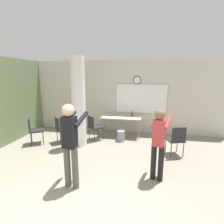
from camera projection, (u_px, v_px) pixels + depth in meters
name	position (u px, v px, depth m)	size (l,w,h in m)	color
wall_back	(121.00, 97.00, 6.88)	(8.00, 0.15, 2.80)	beige
support_pillar	(79.00, 103.00, 5.46)	(0.43, 0.43, 2.80)	white
folding_table	(121.00, 118.00, 6.50)	(1.47, 0.68, 0.72)	beige
bottle_on_table	(132.00, 114.00, 6.52)	(0.07, 0.07, 0.22)	#4C3319
waste_bin	(121.00, 136.00, 6.05)	(0.27, 0.27, 0.35)	gray
chair_table_left	(94.00, 126.00, 6.07)	(0.62, 0.62, 0.87)	#232328
chair_mid_room	(176.00, 139.00, 4.86)	(0.55, 0.55, 0.87)	#232328
chair_by_left_wall	(34.00, 129.00, 5.73)	(0.61, 0.61, 0.87)	#232328
chair_near_pillar	(61.00, 128.00, 5.86)	(0.62, 0.62, 0.87)	#232328
person_playing_front	(71.00, 140.00, 3.39)	(0.41, 0.69, 1.72)	#514C47
person_playing_side	(159.00, 139.00, 3.66)	(0.47, 0.66, 1.57)	black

